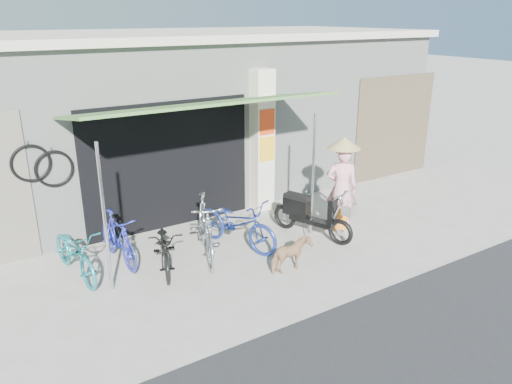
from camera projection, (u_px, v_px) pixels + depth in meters
ground at (296, 260)px, 8.65m from camera, size 80.00×80.00×0.00m
bicycle_shop at (173, 110)px, 12.09m from camera, size 12.30×5.30×3.66m
shop_pillar at (261, 141)px, 10.53m from camera, size 0.42×0.44×3.00m
awning at (202, 107)px, 8.65m from camera, size 4.60×1.88×2.72m
neighbour_right at (394, 127)px, 12.80m from camera, size 2.60×0.06×2.60m
bike_teal at (75, 252)px, 8.00m from camera, size 0.78×1.69×0.86m
bike_blue at (118, 238)px, 8.45m from camera, size 0.53×1.51×0.89m
bike_black at (165, 247)px, 8.24m from camera, size 0.98×1.61×0.80m
bike_silver at (205, 228)px, 8.60m from camera, size 1.11×1.91×1.11m
bike_navy at (236, 223)px, 9.01m from camera, size 1.23×1.90×0.94m
street_dog at (291, 255)px, 8.19m from camera, size 0.73×0.38×0.59m
moped at (310, 214)px, 9.47m from camera, size 0.78×1.68×0.99m
nun at (342, 184)px, 9.71m from camera, size 0.73×0.69×1.85m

